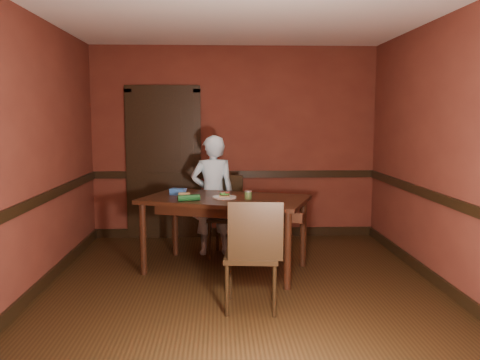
{
  "coord_description": "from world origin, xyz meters",
  "views": [
    {
      "loc": [
        -0.22,
        -4.95,
        1.7
      ],
      "look_at": [
        0.0,
        0.35,
        1.05
      ],
      "focal_mm": 38.0,
      "sensor_mm": 36.0,
      "label": 1
    }
  ],
  "objects": [
    {
      "name": "wall_back",
      "position": [
        0.0,
        2.25,
        1.35
      ],
      "size": [
        4.0,
        0.02,
        2.7
      ],
      "primitive_type": "cube",
      "color": "#5B261B",
      "rests_on": "ground"
    },
    {
      "name": "dado_back",
      "position": [
        0.0,
        2.23,
        0.9
      ],
      "size": [
        4.0,
        0.03,
        0.1
      ],
      "primitive_type": "cube",
      "color": "black",
      "rests_on": "ground"
    },
    {
      "name": "sauce_jar",
      "position": [
        0.09,
        0.47,
        0.87
      ],
      "size": [
        0.08,
        0.08,
        0.09
      ],
      "rotation": [
        0.0,
        0.0,
        0.27
      ],
      "color": "#577D3F",
      "rests_on": "dining_table"
    },
    {
      "name": "baseboard_left",
      "position": [
        -1.99,
        0.0,
        0.06
      ],
      "size": [
        0.03,
        4.5,
        0.12
      ],
      "primitive_type": "cube",
      "color": "black",
      "rests_on": "ground"
    },
    {
      "name": "door",
      "position": [
        -1.0,
        2.22,
        1.09
      ],
      "size": [
        1.05,
        0.07,
        2.2
      ],
      "color": "black",
      "rests_on": "ground"
    },
    {
      "name": "chair_near",
      "position": [
        0.06,
        -0.56,
        0.5
      ],
      "size": [
        0.51,
        0.51,
        1.0
      ],
      "primitive_type": null,
      "rotation": [
        0.0,
        0.0,
        3.05
      ],
      "color": "black",
      "rests_on": "floor"
    },
    {
      "name": "baseboard_right",
      "position": [
        1.99,
        0.0,
        0.06
      ],
      "size": [
        0.03,
        4.5,
        0.12
      ],
      "primitive_type": "cube",
      "color": "black",
      "rests_on": "ground"
    },
    {
      "name": "wall_left",
      "position": [
        -2.0,
        0.0,
        1.35
      ],
      "size": [
        0.02,
        4.5,
        2.7
      ],
      "primitive_type": "cube",
      "color": "#5B261B",
      "rests_on": "ground"
    },
    {
      "name": "baseboard_back",
      "position": [
        0.0,
        2.23,
        0.06
      ],
      "size": [
        4.0,
        0.03,
        0.12
      ],
      "primitive_type": "cube",
      "color": "black",
      "rests_on": "ground"
    },
    {
      "name": "wall_right",
      "position": [
        2.0,
        0.0,
        1.35
      ],
      "size": [
        0.02,
        4.5,
        2.7
      ],
      "primitive_type": "cube",
      "color": "#5B261B",
      "rests_on": "ground"
    },
    {
      "name": "chair_far",
      "position": [
        -0.1,
        1.19,
        0.49
      ],
      "size": [
        0.56,
        0.56,
        0.99
      ],
      "primitive_type": null,
      "rotation": [
        0.0,
        0.0,
        -0.24
      ],
      "color": "black",
      "rests_on": "floor"
    },
    {
      "name": "sandwich_plate",
      "position": [
        -0.16,
        0.56,
        0.84
      ],
      "size": [
        0.26,
        0.26,
        0.07
      ],
      "rotation": [
        0.0,
        0.0,
        -0.11
      ],
      "color": "white",
      "rests_on": "dining_table"
    },
    {
      "name": "dado_right",
      "position": [
        1.99,
        0.0,
        0.9
      ],
      "size": [
        0.03,
        4.5,
        0.1
      ],
      "primitive_type": "cube",
      "color": "black",
      "rests_on": "ground"
    },
    {
      "name": "food_tub",
      "position": [
        -0.69,
        0.81,
        0.86
      ],
      "size": [
        0.2,
        0.17,
        0.07
      ],
      "rotation": [
        0.0,
        0.0,
        -0.33
      ],
      "color": "blue",
      "rests_on": "dining_table"
    },
    {
      "name": "floor",
      "position": [
        0.0,
        0.0,
        0.0
      ],
      "size": [
        4.0,
        4.5,
        0.01
      ],
      "primitive_type": "cube",
      "color": "black",
      "rests_on": "ground"
    },
    {
      "name": "dado_left",
      "position": [
        -1.99,
        0.0,
        0.9
      ],
      "size": [
        0.03,
        4.5,
        0.1
      ],
      "primitive_type": "cube",
      "color": "black",
      "rests_on": "ground"
    },
    {
      "name": "ceiling",
      "position": [
        0.0,
        0.0,
        2.7
      ],
      "size": [
        4.0,
        4.5,
        0.01
      ],
      "primitive_type": "cube",
      "color": "white",
      "rests_on": "ground"
    },
    {
      "name": "cheese_saucer",
      "position": [
        -0.6,
        0.61,
        0.85
      ],
      "size": [
        0.16,
        0.16,
        0.05
      ],
      "rotation": [
        0.0,
        0.0,
        -0.35
      ],
      "color": "white",
      "rests_on": "dining_table"
    },
    {
      "name": "wall_front",
      "position": [
        0.0,
        -2.25,
        1.35
      ],
      "size": [
        4.0,
        0.02,
        2.7
      ],
      "primitive_type": "cube",
      "color": "#5B261B",
      "rests_on": "ground"
    },
    {
      "name": "dining_table",
      "position": [
        -0.16,
        0.6,
        0.41
      ],
      "size": [
        1.99,
        1.53,
        0.83
      ],
      "primitive_type": "cube",
      "rotation": [
        0.0,
        0.0,
        -0.35
      ],
      "color": "black",
      "rests_on": "floor"
    },
    {
      "name": "wrapped_veg",
      "position": [
        -0.54,
        0.37,
        0.86
      ],
      "size": [
        0.25,
        0.13,
        0.07
      ],
      "primitive_type": "cylinder",
      "rotation": [
        0.0,
        1.57,
        0.29
      ],
      "color": "#14451D",
      "rests_on": "dining_table"
    },
    {
      "name": "person",
      "position": [
        -0.3,
        1.29,
        0.74
      ],
      "size": [
        0.59,
        0.43,
        1.49
      ],
      "primitive_type": "imported",
      "rotation": [
        0.0,
        0.0,
        3.28
      ],
      "color": "silver",
      "rests_on": "floor"
    }
  ]
}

